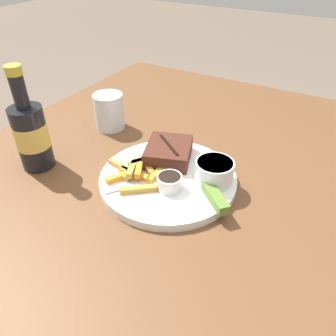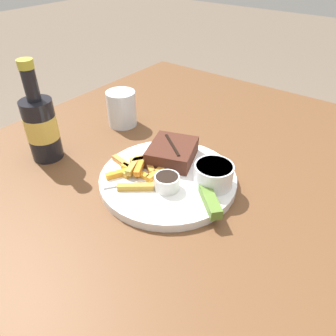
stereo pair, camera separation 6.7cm
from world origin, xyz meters
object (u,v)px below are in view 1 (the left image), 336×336
object	(u,v)px
dinner_plate	(168,179)
dipping_sauce_cup	(169,182)
drinking_glass	(109,111)
fork_utensil	(134,184)
pickle_spear	(215,197)
steak_portion	(169,152)
coleslaw_cup	(214,170)
beer_bottle	(31,134)
knife_utensil	(158,167)

from	to	relation	value
dinner_plate	dipping_sauce_cup	xyz separation A→B (m)	(-0.03, -0.02, 0.03)
drinking_glass	fork_utensil	bearing A→B (deg)	-132.24
dipping_sauce_cup	pickle_spear	distance (m)	0.09
steak_portion	drinking_glass	world-z (taller)	drinking_glass
steak_portion	dipping_sauce_cup	xyz separation A→B (m)	(-0.09, -0.05, -0.00)
coleslaw_cup	fork_utensil	world-z (taller)	coleslaw_cup
coleslaw_cup	beer_bottle	bearing A→B (deg)	108.20
dinner_plate	dipping_sauce_cup	distance (m)	0.05
drinking_glass	pickle_spear	bearing A→B (deg)	-112.74
fork_utensil	dipping_sauce_cup	bearing A→B (deg)	-32.30
dinner_plate	drinking_glass	xyz separation A→B (m)	(0.13, 0.26, 0.04)
coleslaw_cup	dipping_sauce_cup	bearing A→B (deg)	135.05
coleslaw_cup	dipping_sauce_cup	size ratio (longest dim) A/B	1.55
coleslaw_cup	drinking_glass	distance (m)	0.36
dinner_plate	fork_utensil	bearing A→B (deg)	144.59
pickle_spear	dipping_sauce_cup	bearing A→B (deg)	96.07
dipping_sauce_cup	fork_utensil	xyz separation A→B (m)	(-0.03, 0.07, -0.01)
fork_utensil	beer_bottle	world-z (taller)	beer_bottle
steak_portion	dipping_sauce_cup	distance (m)	0.10
coleslaw_cup	pickle_spear	size ratio (longest dim) A/B	1.00
dinner_plate	coleslaw_cup	xyz separation A→B (m)	(0.03, -0.09, 0.04)
dipping_sauce_cup	fork_utensil	bearing A→B (deg)	112.29
pickle_spear	knife_utensil	xyz separation A→B (m)	(0.04, 0.15, -0.01)
dipping_sauce_cup	knife_utensil	world-z (taller)	dipping_sauce_cup
pickle_spear	fork_utensil	distance (m)	0.16
beer_bottle	drinking_glass	world-z (taller)	beer_bottle
coleslaw_cup	dipping_sauce_cup	distance (m)	0.09
beer_bottle	knife_utensil	bearing A→B (deg)	-67.38
dinner_plate	fork_utensil	distance (m)	0.08
drinking_glass	beer_bottle	bearing A→B (deg)	172.49
coleslaw_cup	beer_bottle	distance (m)	0.40
dinner_plate	steak_portion	world-z (taller)	steak_portion
coleslaw_cup	knife_utensil	distance (m)	0.12
coleslaw_cup	beer_bottle	xyz separation A→B (m)	(-0.12, 0.38, 0.04)
steak_portion	fork_utensil	size ratio (longest dim) A/B	1.16
steak_portion	beer_bottle	bearing A→B (deg)	119.89
drinking_glass	steak_portion	bearing A→B (deg)	-108.72
steak_portion	drinking_glass	distance (m)	0.24
steak_portion	fork_utensil	distance (m)	0.12
fork_utensil	coleslaw_cup	bearing A→B (deg)	-19.44
coleslaw_cup	dinner_plate	bearing A→B (deg)	109.81
dipping_sauce_cup	knife_utensil	bearing A→B (deg)	48.88
beer_bottle	pickle_spear	bearing A→B (deg)	-80.52
coleslaw_cup	drinking_glass	size ratio (longest dim) A/B	0.83
fork_utensil	knife_utensil	xyz separation A→B (m)	(0.08, -0.01, 0.00)
beer_bottle	drinking_glass	xyz separation A→B (m)	(0.22, -0.03, -0.03)
beer_bottle	drinking_glass	bearing A→B (deg)	-7.51
pickle_spear	knife_utensil	size ratio (longest dim) A/B	0.60
knife_utensil	coleslaw_cup	bearing A→B (deg)	-127.38
steak_portion	coleslaw_cup	distance (m)	0.12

